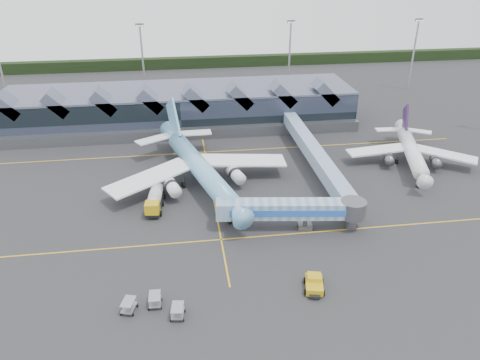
{
  "coord_description": "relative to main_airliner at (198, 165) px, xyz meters",
  "views": [
    {
      "loc": [
        -5.85,
        -71.57,
        43.61
      ],
      "look_at": [
        4.7,
        3.14,
        5.0
      ],
      "focal_mm": 35.0,
      "sensor_mm": 36.0,
      "label": 1
    }
  ],
  "objects": [
    {
      "name": "terminal",
      "position": [
        -2.63,
        35.0,
        0.78
      ],
      "size": [
        90.0,
        22.25,
        12.52
      ],
      "color": "black",
      "rests_on": "ground"
    },
    {
      "name": "jet_bridge",
      "position": [
        15.8,
        -18.76,
        -0.48
      ],
      "size": [
        25.07,
        6.79,
        5.34
      ],
      "rotation": [
        0.0,
        0.0,
        -0.13
      ],
      "color": "#6D8BB6",
      "rests_on": "ground"
    },
    {
      "name": "regional_jet",
      "position": [
        46.35,
        3.09,
        -0.8
      ],
      "size": [
        26.64,
        29.77,
        10.4
      ],
      "rotation": [
        0.0,
        0.0,
        -0.29
      ],
      "color": "white",
      "rests_on": "ground"
    },
    {
      "name": "main_airliner",
      "position": [
        0.0,
        0.0,
        0.0
      ],
      "size": [
        36.33,
        42.67,
        13.94
      ],
      "rotation": [
        0.0,
        0.0,
        0.28
      ],
      "color": "#6FBDE0",
      "rests_on": "ground"
    },
    {
      "name": "taxi_stripes",
      "position": [
        2.43,
        -2.35,
        -4.09
      ],
      "size": [
        120.0,
        60.0,
        0.01
      ],
      "color": "gold",
      "rests_on": "ground"
    },
    {
      "name": "pushback_tug",
      "position": [
        14.08,
        -34.29,
        -3.24
      ],
      "size": [
        3.47,
        4.69,
        1.92
      ],
      "rotation": [
        0.0,
        0.0,
        -0.23
      ],
      "color": "gold",
      "rests_on": "ground"
    },
    {
      "name": "ground",
      "position": [
        2.43,
        -12.35,
        -4.1
      ],
      "size": [
        260.0,
        260.0,
        0.0
      ],
      "primitive_type": "plane",
      "color": "#262628",
      "rests_on": "ground"
    },
    {
      "name": "light_masts",
      "position": [
        23.43,
        50.45,
        8.39
      ],
      "size": [
        132.4,
        42.56,
        22.45
      ],
      "color": "#999BA1",
      "rests_on": "ground"
    },
    {
      "name": "tree_line_far",
      "position": [
        2.43,
        97.65,
        -2.1
      ],
      "size": [
        260.0,
        4.0,
        4.0
      ],
      "primitive_type": "cube",
      "color": "black",
      "rests_on": "ground"
    },
    {
      "name": "baggage_carts",
      "position": [
        -8.06,
        -35.63,
        -3.15
      ],
      "size": [
        8.44,
        5.12,
        1.68
      ],
      "rotation": [
        0.0,
        0.0,
        -0.13
      ],
      "color": "#979A9F",
      "rests_on": "ground"
    },
    {
      "name": "fuel_truck",
      "position": [
        -8.38,
        -8.02,
        -2.23
      ],
      "size": [
        3.64,
        10.0,
        3.32
      ],
      "rotation": [
        0.0,
        0.0,
        -0.1
      ],
      "color": "black",
      "rests_on": "ground"
    }
  ]
}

